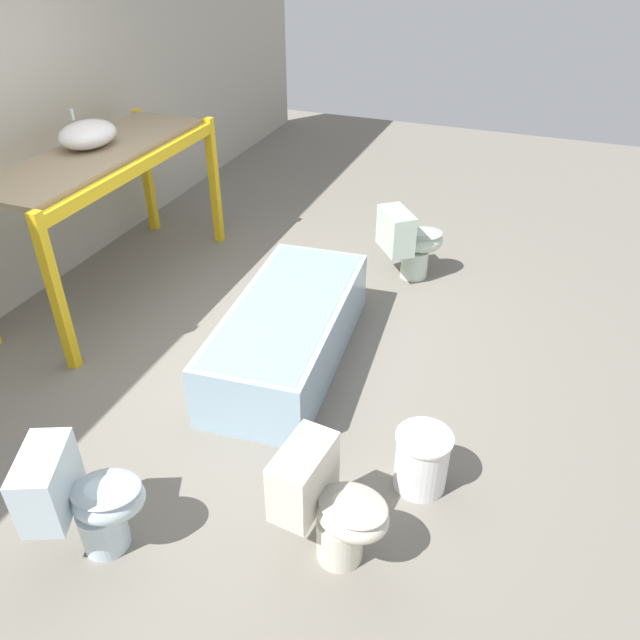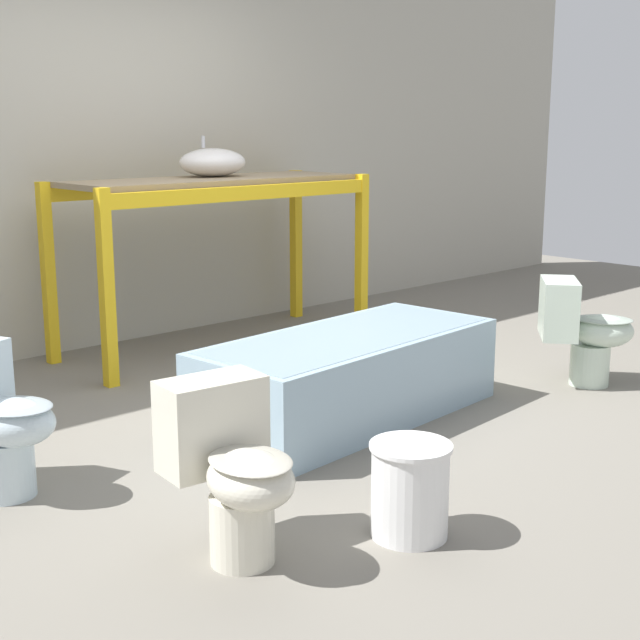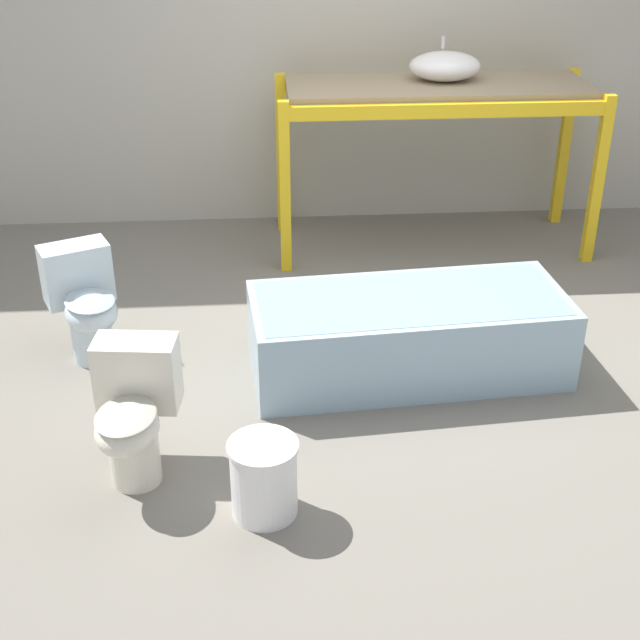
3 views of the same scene
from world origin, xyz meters
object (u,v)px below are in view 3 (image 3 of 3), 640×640
Objects in this scene: bathtub_main at (408,329)px; bucket_white at (264,477)px; toilet_extra at (133,411)px; toilet_far at (85,301)px; sink_basin at (445,66)px.

bucket_white is at bearing -130.17° from bathtub_main.
bucket_white is at bearing -22.64° from toilet_extra.
toilet_far reaches higher than bucket_white.
toilet_far reaches higher than bathtub_main.
bathtub_main is at bearing -105.10° from sink_basin.
sink_basin reaches higher than bathtub_main.
bucket_white is (-0.80, -1.12, -0.07)m from bathtub_main.
toilet_extra is 1.74× the size of bucket_white.
bucket_white is (0.57, -0.32, -0.15)m from toilet_extra.
toilet_far is at bearing 165.67° from bathtub_main.
sink_basin is 0.28× the size of bathtub_main.
bathtub_main reaches higher than bucket_white.
toilet_far is (-2.24, -1.50, -0.91)m from sink_basin.
toilet_far is 1.00× the size of toilet_extra.
sink_basin is 3.36m from bucket_white.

